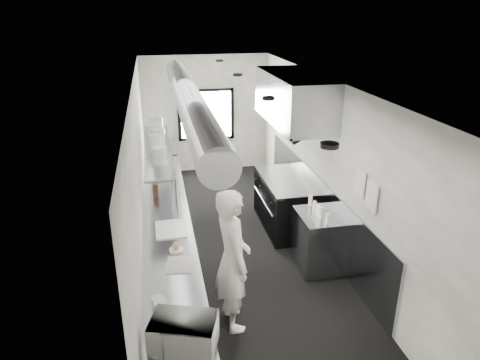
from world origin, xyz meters
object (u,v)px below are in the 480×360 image
bottle_station (319,241)px  small_plate (177,250)px  squeeze_bottle_c (318,210)px  plate_stack_b (156,143)px  squeeze_bottle_e (310,200)px  plate_stack_a (160,155)px  squeeze_bottle_a (327,219)px  microwave (183,335)px  line_cook (232,260)px  cutting_board (171,229)px  knife_block (155,189)px  squeeze_bottle_b (320,213)px  prep_counter (169,249)px  deli_tub_a (158,301)px  plate_stack_d (156,128)px  deli_tub_b (161,306)px  far_work_table (161,166)px  plate_stack_c (158,138)px  pass_shelf (159,150)px  exhaust_hood (294,99)px  squeeze_bottle_d (315,206)px  range (286,203)px

bottle_station → small_plate: (-2.21, -0.60, 0.46)m
squeeze_bottle_c → plate_stack_b: bearing=146.3°
squeeze_bottle_c → squeeze_bottle_e: bearing=88.4°
plate_stack_a → squeeze_bottle_a: bearing=-27.2°
microwave → squeeze_bottle_a: bearing=61.0°
line_cook → cutting_board: (-0.71, 1.02, -0.03)m
knife_block → plate_stack_b: bearing=75.7°
line_cook → squeeze_bottle_b: size_ratio=9.78×
prep_counter → small_plate: (0.09, -0.80, 0.46)m
bottle_station → squeeze_bottle_b: size_ratio=4.68×
deli_tub_a → plate_stack_a: 2.70m
small_plate → plate_stack_d: size_ratio=0.51×
plate_stack_d → prep_counter: bearing=-88.7°
knife_block → squeeze_bottle_c: size_ratio=1.14×
knife_block → deli_tub_b: bearing=-90.9°
bottle_station → far_work_table: (-2.30, 3.90, 0.00)m
plate_stack_c → squeeze_bottle_c: 2.97m
bottle_station → plate_stack_c: (-2.33, 1.76, 1.28)m
far_work_table → squeeze_bottle_a: 4.79m
pass_shelf → squeeze_bottle_e: pass_shelf is taller
prep_counter → plate_stack_d: plate_stack_d is taller
exhaust_hood → knife_block: 2.76m
pass_shelf → squeeze_bottle_d: (2.29, -1.56, -0.55)m
plate_stack_b → plate_stack_c: bearing=77.3°
bottle_station → plate_stack_c: plate_stack_c is taller
far_work_table → range: bearing=-48.8°
prep_counter → small_plate: 0.92m
plate_stack_b → plate_stack_d: size_ratio=0.76×
knife_block → squeeze_bottle_e: size_ratio=1.15×
deli_tub_a → bottle_station: bearing=34.2°
deli_tub_a → range: bearing=52.5°
plate_stack_a → plate_stack_d: 1.42m
knife_block → prep_counter: bearing=-83.1°
microwave → cutting_board: 2.35m
plate_stack_d → small_plate: bearing=-87.3°
exhaust_hood → knife_block: bearing=-176.7°
exhaust_hood → knife_block: (-2.39, -0.14, -1.38)m
cutting_board → plate_stack_c: bearing=92.2°
prep_counter → plate_stack_d: bearing=91.3°
knife_block → plate_stack_a: (0.11, -0.35, 0.69)m
knife_block → deli_tub_a: bearing=-91.4°
small_plate → plate_stack_b: plate_stack_b is taller
range → deli_tub_a: bearing=-127.5°
range → squeeze_bottle_c: (0.05, -1.41, 0.52)m
far_work_table → plate_stack_d: bearing=-91.8°
squeeze_bottle_c → squeeze_bottle_e: size_ratio=1.01×
exhaust_hood → squeeze_bottle_a: exhaust_hood is taller
pass_shelf → cutting_board: pass_shelf is taller
far_work_table → deli_tub_b: deli_tub_b is taller
far_work_table → squeeze_bottle_b: squeeze_bottle_b is taller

